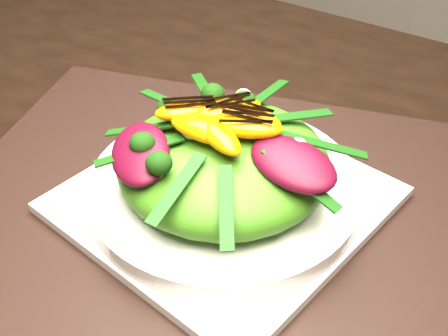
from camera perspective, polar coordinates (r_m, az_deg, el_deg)
The scene contains 10 objects.
dining_table at distance 0.64m, azimuth -5.25°, elevation -1.89°, with size 1.60×0.90×0.75m, color black.
placemat at distance 0.58m, azimuth 0.00°, elevation -3.54°, with size 0.54×0.41×0.00m, color black.
plate_base at distance 0.58m, azimuth 0.00°, elevation -3.01°, with size 0.26×0.26×0.01m, color silver.
salad_bowl at distance 0.57m, azimuth 0.00°, elevation -1.92°, with size 0.26×0.26×0.02m, color silver.
lettuce_mound at distance 0.55m, azimuth 0.00°, elevation 0.52°, with size 0.20×0.20×0.07m, color #417C17.
radicchio_leaf at distance 0.50m, azimuth 6.62°, elevation 0.40°, with size 0.08×0.05×0.02m, color #3D0615.
orange_segment at distance 0.55m, azimuth -0.47°, elevation 5.48°, with size 0.06×0.03×0.02m, color orange.
broccoli_floret at distance 0.59m, azimuth -3.25°, elevation 7.58°, with size 0.03×0.03×0.03m, color black.
macadamia_nut at distance 0.49m, azimuth -0.03°, elevation 0.88°, with size 0.02×0.02×0.02m, color beige.
balsamic_drizzle at distance 0.54m, azimuth -0.48°, elevation 6.28°, with size 0.04×0.00×0.00m, color black.
Camera 1 is at (0.31, -0.37, 1.15)m, focal length 48.00 mm.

